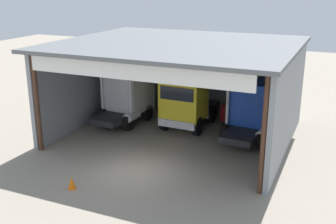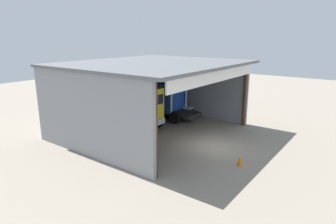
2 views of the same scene
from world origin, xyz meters
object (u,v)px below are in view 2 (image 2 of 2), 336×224
at_px(truck_white_right_bay, 105,119).
at_px(tool_cart, 135,113).
at_px(truck_yellow_center_right_bay, 141,108).
at_px(traffic_cone, 240,161).
at_px(oil_drum, 130,113).
at_px(truck_blue_center_left_bay, 171,100).

distance_m(truck_white_right_bay, tool_cart, 6.63).
bearing_deg(truck_yellow_center_right_bay, truck_white_right_bay, 5.05).
distance_m(truck_white_right_bay, traffic_cone, 9.42).
height_order(oil_drum, tool_cart, tool_cart).
bearing_deg(truck_white_right_bay, truck_yellow_center_right_bay, 6.89).
relative_size(oil_drum, traffic_cone, 1.64).
distance_m(oil_drum, tool_cart, 0.53).
xyz_separation_m(truck_white_right_bay, traffic_cone, (2.21, -9.03, -1.52)).
relative_size(truck_white_right_bay, truck_yellow_center_right_bay, 0.91).
xyz_separation_m(truck_yellow_center_right_bay, traffic_cone, (-1.72, -9.24, -1.45)).
bearing_deg(truck_blue_center_left_bay, tool_cart, 131.29).
relative_size(tool_cart, traffic_cone, 1.79).
relative_size(truck_yellow_center_right_bay, tool_cart, 5.15).
height_order(truck_blue_center_left_bay, traffic_cone, truck_blue_center_left_bay).
relative_size(truck_white_right_bay, traffic_cone, 8.32).
distance_m(truck_white_right_bay, oil_drum, 6.75).
xyz_separation_m(truck_yellow_center_right_bay, truck_blue_center_left_bay, (3.98, -0.07, 0.02)).
bearing_deg(truck_white_right_bay, traffic_cone, -72.43).
height_order(truck_white_right_bay, truck_blue_center_left_bay, truck_white_right_bay).
xyz_separation_m(truck_white_right_bay, truck_blue_center_left_bay, (7.91, 0.15, -0.05)).
bearing_deg(truck_blue_center_left_bay, oil_drum, 128.12).
bearing_deg(truck_blue_center_left_bay, traffic_cone, -118.35).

